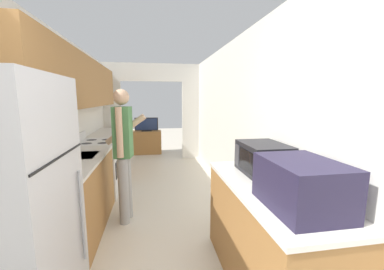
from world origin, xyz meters
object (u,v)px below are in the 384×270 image
at_px(person, 124,152).
at_px(television, 146,125).
at_px(range_oven, 99,168).
at_px(tv_cabinet, 147,142).
at_px(refrigerator, 8,220).
at_px(microwave, 263,158).
at_px(suitcase, 301,184).

height_order(person, television, person).
height_order(range_oven, person, person).
xyz_separation_m(person, tv_cabinet, (0.20, 3.90, -0.60)).
bearing_deg(television, refrigerator, -97.49).
relative_size(refrigerator, range_oven, 1.67).
relative_size(person, tv_cabinet, 2.09).
distance_m(person, microwave, 1.75).
bearing_deg(microwave, person, 143.22).
bearing_deg(tv_cabinet, microwave, -76.32).
bearing_deg(television, tv_cabinet, 90.00).
bearing_deg(person, suitcase, -134.76).
bearing_deg(television, range_oven, -104.28).
distance_m(range_oven, person, 1.21).
bearing_deg(microwave, range_oven, 133.91).
relative_size(person, television, 2.60).
relative_size(suitcase, television, 0.86).
height_order(range_oven, suitcase, suitcase).
relative_size(suitcase, tv_cabinet, 0.69).
bearing_deg(refrigerator, range_oven, 90.56).
bearing_deg(range_oven, refrigerator, -89.44).
height_order(refrigerator, person, refrigerator).
height_order(range_oven, microwave, microwave).
relative_size(suitcase, microwave, 1.10).
distance_m(person, tv_cabinet, 3.95).
bearing_deg(range_oven, tv_cabinet, 75.91).
height_order(microwave, television, microwave).
bearing_deg(suitcase, tv_cabinet, 101.12).
relative_size(range_oven, person, 0.61).
relative_size(refrigerator, suitcase, 3.06).
bearing_deg(tv_cabinet, range_oven, -104.09).
distance_m(range_oven, television, 3.01).
bearing_deg(person, television, 5.70).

